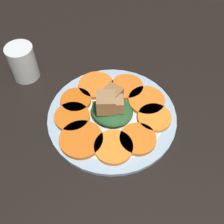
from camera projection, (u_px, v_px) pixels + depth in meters
table_slab at (112, 120)px, 68.12cm from camera, size 120.00×120.00×2.00cm
plate at (112, 116)px, 66.91cm from camera, size 30.58×30.58×1.05cm
carrot_slice_0 at (154, 118)px, 65.26cm from camera, size 7.90×7.90×1.02cm
carrot_slice_1 at (147, 101)px, 68.38cm from camera, size 8.91×8.91×1.02cm
carrot_slice_2 at (127, 87)px, 71.11cm from camera, size 8.27×8.27×1.02cm
carrot_slice_3 at (96, 85)px, 71.48cm from camera, size 8.91×8.91×1.02cm
carrot_slice_4 at (76, 100)px, 68.43cm from camera, size 7.48×7.48×1.02cm
carrot_slice_5 at (72, 117)px, 65.40cm from camera, size 8.32×8.32×1.02cm
carrot_slice_6 at (81, 139)px, 61.70cm from camera, size 9.71×9.71×1.02cm
carrot_slice_7 at (114, 147)px, 60.52cm from camera, size 8.49×8.49×1.02cm
carrot_slice_8 at (138, 139)px, 61.75cm from camera, size 8.15×8.15×1.02cm
center_pile at (111, 107)px, 64.38cm from camera, size 9.97×8.97×7.02cm
fork at (121, 96)px, 69.66cm from camera, size 18.44×5.22×0.40cm
water_glass at (23, 62)px, 72.10cm from camera, size 6.99×6.99×9.42cm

